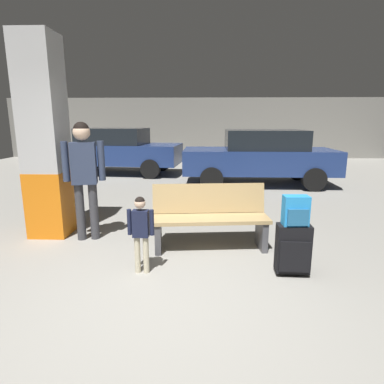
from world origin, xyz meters
The scene contains 10 objects.
ground_plane centered at (0.00, 4.00, -0.05)m, with size 18.00×18.00×0.10m, color gray.
garage_back_wall centered at (0.00, 12.86, 1.40)m, with size 18.00×0.12×2.80m, color slate.
structural_pillar centered at (-1.98, 2.00, 1.48)m, with size 0.57×0.57×2.99m.
bench centered at (0.49, 1.52, 0.44)m, with size 1.64×0.68×0.89m.
suitcase centered at (1.44, 0.72, 0.32)m, with size 0.39×0.24×0.60m.
backpack_bright centered at (1.44, 0.72, 0.77)m, with size 0.29×0.20×0.34m.
child centered at (-0.32, 0.71, 0.57)m, with size 0.31×0.19×0.92m.
adult centered at (-1.34, 1.78, 1.08)m, with size 0.59×0.28×1.75m.
parked_car_far centered at (-2.50, 7.93, 0.81)m, with size 4.25×2.11×1.51m.
parked_car_near centered at (1.95, 6.17, 0.81)m, with size 4.12×1.83×1.51m.
Camera 1 is at (0.40, -2.81, 1.76)m, focal length 30.25 mm.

